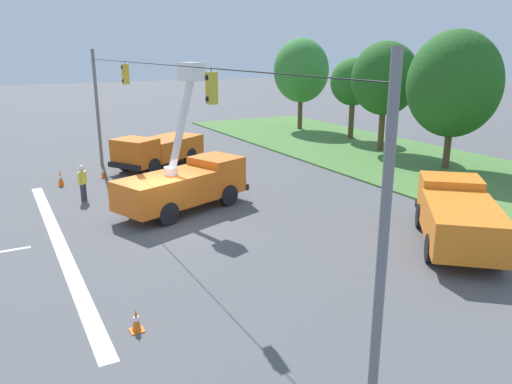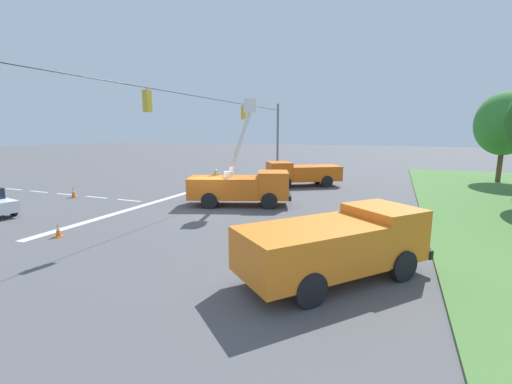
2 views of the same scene
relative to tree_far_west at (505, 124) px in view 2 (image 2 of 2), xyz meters
The scene contains 12 objects.
ground_plane 27.86m from the tree_far_west, 44.87° to the right, with size 200.00×200.00×0.00m, color #565659.
lane_markings 32.13m from the tree_far_west, 52.31° to the right, with size 17.60×15.25×0.01m.
signal_gantry 27.36m from the tree_far_west, 44.88° to the right, with size 26.20×0.33×7.20m.
tree_far_west is the anchor object (origin of this frame).
utility_truck_bucket_lift 25.50m from the tree_far_west, 45.00° to the right, with size 4.41×6.81×6.62m.
utility_truck_support_near 28.97m from the tree_far_west, 21.18° to the right, with size 6.38×5.93×2.17m.
utility_truck_support_far 18.96m from the tree_far_west, 61.78° to the right, with size 5.47×6.65×2.10m.
road_worker 26.25m from the tree_far_west, 57.08° to the right, with size 0.51×0.47×1.77m.
traffic_cone_foreground_left 36.42m from the tree_far_west, 56.17° to the right, with size 0.36×0.36×0.81m.
traffic_cone_foreground_right 22.76m from the tree_far_west, 63.82° to the right, with size 0.36×0.36×0.65m.
traffic_cone_mid_left 35.61m from the tree_far_west, 39.94° to the right, with size 0.36×0.36×0.63m.
traffic_cone_mid_right 25.19m from the tree_far_west, 64.69° to the right, with size 0.36×0.36×0.82m.
Camera 2 is at (17.97, 10.50, 4.70)m, focal length 24.00 mm.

